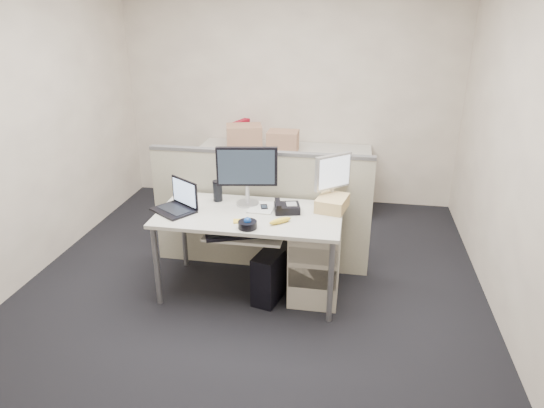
% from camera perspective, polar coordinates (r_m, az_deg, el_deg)
% --- Properties ---
extents(floor, '(4.00, 4.50, 0.01)m').
position_cam_1_polar(floor, '(4.30, -2.53, -10.10)').
color(floor, black).
rests_on(floor, ground).
extents(wall_back, '(4.00, 0.02, 2.70)m').
position_cam_1_polar(wall_back, '(5.92, 2.00, 13.14)').
color(wall_back, beige).
rests_on(wall_back, ground).
extents(wall_front, '(4.00, 0.02, 2.70)m').
position_cam_1_polar(wall_front, '(1.79, -19.08, -11.22)').
color(wall_front, beige).
rests_on(wall_front, ground).
extents(wall_left, '(0.02, 4.50, 2.70)m').
position_cam_1_polar(wall_left, '(4.61, -28.16, 7.85)').
color(wall_left, beige).
rests_on(wall_left, ground).
extents(wall_right, '(0.02, 4.50, 2.70)m').
position_cam_1_polar(wall_right, '(3.85, 27.74, 5.46)').
color(wall_right, beige).
rests_on(wall_right, ground).
extents(desk, '(1.50, 0.75, 0.73)m').
position_cam_1_polar(desk, '(3.98, -2.69, -1.95)').
color(desk, beige).
rests_on(desk, floor).
extents(keyboard_tray, '(0.62, 0.32, 0.02)m').
position_cam_1_polar(keyboard_tray, '(3.84, -3.26, -3.65)').
color(keyboard_tray, beige).
rests_on(keyboard_tray, desk).
extents(drawer_pedestal, '(0.40, 0.55, 0.65)m').
position_cam_1_polar(drawer_pedestal, '(4.10, 5.12, -6.53)').
color(drawer_pedestal, beige).
rests_on(drawer_pedestal, floor).
extents(cubicle_partition, '(2.00, 0.06, 1.10)m').
position_cam_1_polar(cubicle_partition, '(4.42, -1.43, -0.95)').
color(cubicle_partition, '#ACA68F').
rests_on(cubicle_partition, floor).
extents(back_counter, '(2.00, 0.60, 0.72)m').
position_cam_1_polar(back_counter, '(5.86, 1.43, 3.03)').
color(back_counter, beige).
rests_on(back_counter, floor).
extents(monitor_main, '(0.53, 0.28, 0.51)m').
position_cam_1_polar(monitor_main, '(4.03, -2.95, 3.27)').
color(monitor_main, black).
rests_on(monitor_main, desk).
extents(monitor_small, '(0.38, 0.36, 0.43)m').
position_cam_1_polar(monitor_small, '(4.09, 7.15, 2.82)').
color(monitor_small, '#B7B7BC').
rests_on(monitor_small, desk).
extents(laptop, '(0.42, 0.39, 0.25)m').
position_cam_1_polar(laptop, '(4.01, -11.65, 0.77)').
color(laptop, black).
rests_on(laptop, desk).
extents(trackball, '(0.18, 0.18, 0.06)m').
position_cam_1_polar(trackball, '(3.68, -2.90, -2.45)').
color(trackball, black).
rests_on(trackball, desk).
extents(desk_phone, '(0.24, 0.21, 0.06)m').
position_cam_1_polar(desk_phone, '(3.96, 1.77, -0.50)').
color(desk_phone, black).
rests_on(desk_phone, desk).
extents(paper_stack, '(0.21, 0.27, 0.01)m').
position_cam_1_polar(paper_stack, '(4.04, -1.20, -0.42)').
color(paper_stack, silver).
rests_on(paper_stack, desk).
extents(sticky_pad, '(0.09, 0.09, 0.01)m').
position_cam_1_polar(sticky_pad, '(3.80, -4.03, -2.02)').
color(sticky_pad, gold).
rests_on(sticky_pad, desk).
extents(travel_mug, '(0.09, 0.09, 0.17)m').
position_cam_1_polar(travel_mug, '(4.19, -6.41, 1.47)').
color(travel_mug, black).
rests_on(travel_mug, desk).
extents(banana, '(0.18, 0.16, 0.04)m').
position_cam_1_polar(banana, '(3.76, 0.96, -1.97)').
color(banana, yellow).
rests_on(banana, desk).
extents(cellphone, '(0.08, 0.12, 0.01)m').
position_cam_1_polar(cellphone, '(4.04, -0.94, -0.38)').
color(cellphone, black).
rests_on(cellphone, desk).
extents(manila_folders, '(0.28, 0.33, 0.11)m').
position_cam_1_polar(manila_folders, '(4.03, 7.09, 0.11)').
color(manila_folders, tan).
rests_on(manila_folders, desk).
extents(keyboard, '(0.52, 0.34, 0.03)m').
position_cam_1_polar(keyboard, '(3.80, -4.14, -3.51)').
color(keyboard, black).
rests_on(keyboard, keyboard_tray).
extents(pc_tower_desk, '(0.29, 0.49, 0.43)m').
position_cam_1_polar(pc_tower_desk, '(4.11, 0.02, -8.16)').
color(pc_tower_desk, black).
rests_on(pc_tower_desk, floor).
extents(pc_tower_spare_dark, '(0.33, 0.51, 0.44)m').
position_cam_1_polar(pc_tower_spare_dark, '(5.97, -8.87, 1.74)').
color(pc_tower_spare_dark, black).
rests_on(pc_tower_spare_dark, floor).
extents(pc_tower_spare_silver, '(0.29, 0.50, 0.44)m').
position_cam_1_polar(pc_tower_spare_silver, '(6.30, -10.22, 2.76)').
color(pc_tower_spare_silver, '#B7B7BC').
rests_on(pc_tower_spare_silver, floor).
extents(cardboard_box_left, '(0.47, 0.40, 0.30)m').
position_cam_1_polar(cardboard_box_left, '(5.67, -3.30, 7.76)').
color(cardboard_box_left, '#AA7657').
rests_on(cardboard_box_left, back_counter).
extents(cardboard_box_right, '(0.35, 0.27, 0.25)m').
position_cam_1_polar(cardboard_box_right, '(5.60, 1.29, 7.32)').
color(cardboard_box_right, '#AA7657').
rests_on(cardboard_box_right, back_counter).
extents(red_binder, '(0.17, 0.33, 0.30)m').
position_cam_1_polar(red_binder, '(5.90, -3.71, 8.33)').
color(red_binder, maroon).
rests_on(red_binder, back_counter).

